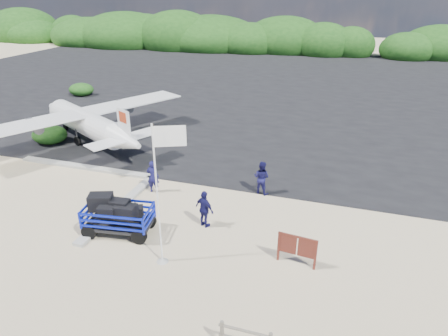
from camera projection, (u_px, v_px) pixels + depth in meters
The scene contains 11 objects.
ground at pixel (192, 240), 17.60m from camera, with size 160.00×160.00×0.00m, color beige.
asphalt_apron at pixel (294, 87), 43.55m from camera, with size 90.00×50.00×0.04m, color #B2B2B2, non-canonical shape.
lagoon at pixel (47, 194), 21.37m from camera, with size 9.00×7.00×0.40m, color #B2B2B2, non-canonical shape.
vegetation_band at pixel (317, 53), 65.17m from camera, with size 124.00×8.00×4.40m, color #B2B2B2, non-canonical shape.
baggage_cart at pixel (121, 233), 18.09m from camera, with size 3.20×1.83×1.60m, color #0C1DBA, non-canonical shape.
flagpole at pixel (163, 261), 16.22m from camera, with size 1.18×0.49×5.88m, color white, non-canonical shape.
signboard at pixel (295, 264), 16.05m from camera, with size 1.68×0.16×1.38m, color maroon, non-canonical shape.
crew_a at pixel (153, 177), 21.28m from camera, with size 0.66×0.44×1.82m, color #131347.
crew_b at pixel (261, 178), 21.15m from camera, with size 0.90×0.70×1.84m, color #131347.
crew_c at pixel (205, 209), 18.21m from camera, with size 1.06×0.44×1.81m, color #131347.
aircraft_large at pixel (413, 103), 37.75m from camera, with size 15.01×15.01×4.50m, color #B2B2B2, non-canonical shape.
Camera 1 is at (5.78, -13.53, 10.25)m, focal length 32.00 mm.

